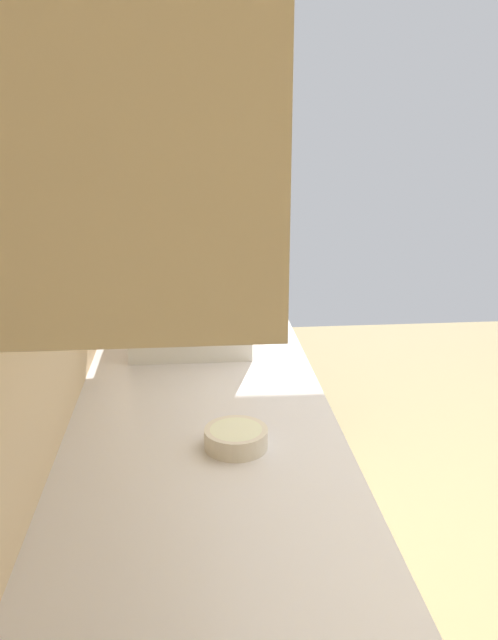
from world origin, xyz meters
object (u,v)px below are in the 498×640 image
Objects in this scene: microwave at (190,294)px; kettle at (214,280)px; bowl at (236,437)px; oven_range at (196,339)px.

microwave is 0.50m from kettle.
microwave is 0.76m from bowl.
oven_range is at bearing -0.97° from microwave.
kettle is at bearing -10.93° from microwave.
microwave is 3.46× the size of bowl.
bowl is (-0.74, -0.09, -0.12)m from microwave.
microwave reaches higher than kettle.
microwave is (-1.18, 0.02, 0.57)m from oven_range.
microwave is 2.39× the size of kettle.
bowl is (-1.92, -0.07, 0.45)m from oven_range.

